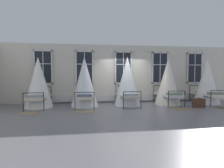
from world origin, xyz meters
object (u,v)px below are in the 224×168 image
at_px(cot_third, 127,82).
at_px(cot_second, 84,83).
at_px(cot_fourth, 168,82).
at_px(suitcase_dark, 199,103).
at_px(cot_first, 38,83).
at_px(cot_fifth, 207,82).

bearing_deg(cot_third, cot_second, 89.68).
distance_m(cot_second, cot_fourth, 4.39).
bearing_deg(suitcase_dark, cot_fourth, 143.99).
bearing_deg(cot_first, cot_fourth, -91.73).
xyz_separation_m(cot_second, suitcase_dark, (5.44, -1.07, -0.96)).
relative_size(cot_first, cot_third, 0.98).
relative_size(cot_fourth, cot_fifth, 1.02).
xyz_separation_m(cot_first, cot_fifth, (8.80, -0.05, -0.01)).
bearing_deg(cot_third, suitcase_dark, -109.92).
relative_size(cot_second, cot_fifth, 1.01).
xyz_separation_m(cot_third, suitcase_dark, (3.26, -1.11, -0.98)).
bearing_deg(cot_third, cot_fourth, -90.81).
relative_size(cot_first, cot_fifth, 1.01).
distance_m(cot_first, cot_third, 4.37).
height_order(cot_first, cot_third, cot_third).
xyz_separation_m(cot_fourth, cot_fifth, (2.22, -0.04, -0.02)).
bearing_deg(cot_fourth, cot_third, 90.55).
xyz_separation_m(cot_first, cot_third, (4.37, -0.02, 0.03)).
distance_m(cot_first, suitcase_dark, 7.77).
xyz_separation_m(cot_second, cot_fifth, (6.61, 0.00, -0.01)).
distance_m(cot_third, suitcase_dark, 3.58).
xyz_separation_m(cot_second, cot_fourth, (4.39, 0.05, 0.01)).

